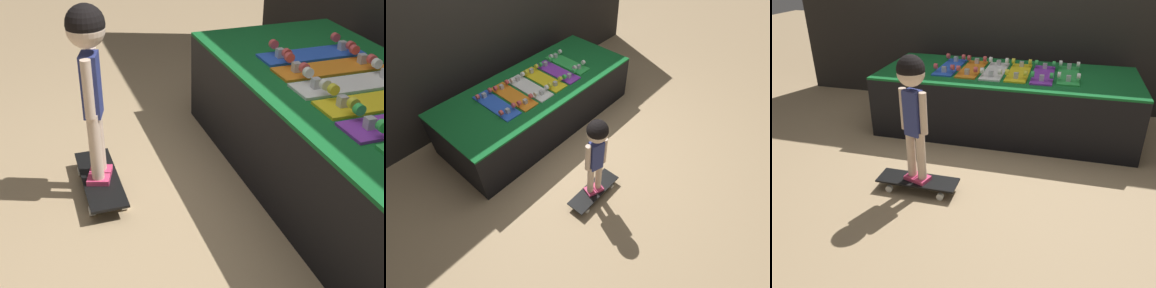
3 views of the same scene
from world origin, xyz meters
TOP-DOWN VIEW (x-y plane):
  - ground_plane at (0.00, 0.00)m, footprint 16.00×16.00m
  - display_rack at (0.00, 0.65)m, footprint 2.44×1.01m
  - skateboard_blue_on_rack at (-0.57, 0.66)m, footprint 0.20×0.62m
  - skateboard_orange_on_rack at (-0.34, 0.64)m, footprint 0.20×0.62m
  - skateboard_white_on_rack at (-0.11, 0.63)m, footprint 0.20×0.62m
  - skateboard_yellow_on_rack at (0.11, 0.64)m, footprint 0.20×0.62m
  - skateboard_on_floor at (-0.44, -0.63)m, footprint 0.61×0.20m
  - child at (-0.44, -0.63)m, footprint 0.22×0.19m

SIDE VIEW (x-z plane):
  - ground_plane at x=0.00m, z-range 0.00..0.00m
  - skateboard_on_floor at x=-0.44m, z-range 0.03..0.12m
  - display_rack at x=0.00m, z-range 0.00..0.59m
  - skateboard_blue_on_rack at x=-0.57m, z-range 0.56..0.65m
  - skateboard_orange_on_rack at x=-0.34m, z-range 0.56..0.65m
  - skateboard_white_on_rack at x=-0.11m, z-range 0.56..0.65m
  - skateboard_yellow_on_rack at x=0.11m, z-range 0.56..0.65m
  - child at x=-0.44m, z-range 0.28..1.22m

